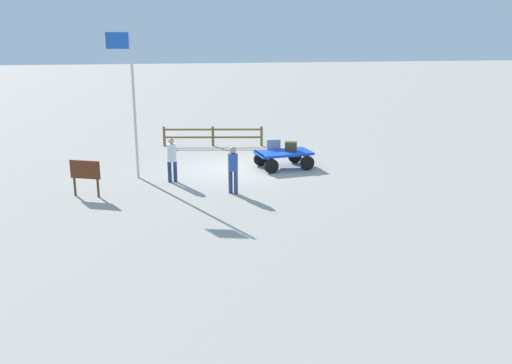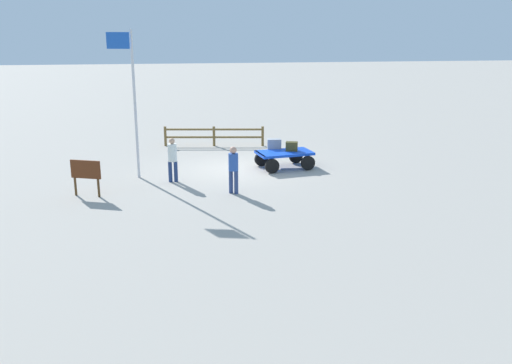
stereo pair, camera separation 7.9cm
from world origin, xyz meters
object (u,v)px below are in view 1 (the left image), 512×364
luggage_cart (283,156)px  signboard (85,173)px  suitcase_maroon (291,146)px  worker_lead (233,166)px  suitcase_grey (273,144)px  flagpole (131,93)px  worker_trailing (172,157)px

luggage_cart → signboard: signboard is taller
suitcase_maroon → worker_lead: worker_lead is taller
signboard → luggage_cart: bearing=-158.6°
luggage_cart → suitcase_grey: bearing=-65.0°
flagpole → luggage_cart: bearing=-173.5°
worker_trailing → signboard: size_ratio=1.32×
worker_lead → suitcase_grey: bearing=-118.1°
luggage_cart → suitcase_maroon: bearing=-163.7°
suitcase_grey → worker_trailing: bearing=26.9°
suitcase_grey → worker_lead: size_ratio=0.35×
worker_trailing → flagpole: size_ratio=0.30×
suitcase_maroon → flagpole: flagpole is taller
luggage_cart → signboard: bearing=21.4°
worker_lead → flagpole: flagpole is taller
suitcase_grey → worker_trailing: worker_trailing is taller
luggage_cart → suitcase_grey: (0.29, -0.63, 0.37)m
worker_lead → worker_trailing: worker_lead is taller
worker_trailing → luggage_cart: bearing=-161.8°
suitcase_maroon → worker_trailing: size_ratio=0.32×
luggage_cart → signboard: size_ratio=1.90×
flagpole → signboard: bearing=55.9°
signboard → worker_lead: bearing=175.9°
flagpole → signboard: 3.53m
flagpole → signboard: size_ratio=4.38×
luggage_cart → worker_trailing: 4.63m
suitcase_grey → signboard: 7.75m
suitcase_maroon → suitcase_grey: bearing=-40.7°
worker_trailing → signboard: (2.85, 1.39, -0.11)m
luggage_cart → worker_lead: 3.97m
flagpole → worker_trailing: bearing=150.2°
worker_lead → suitcase_maroon: bearing=-129.1°
worker_lead → luggage_cart: bearing=-126.2°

